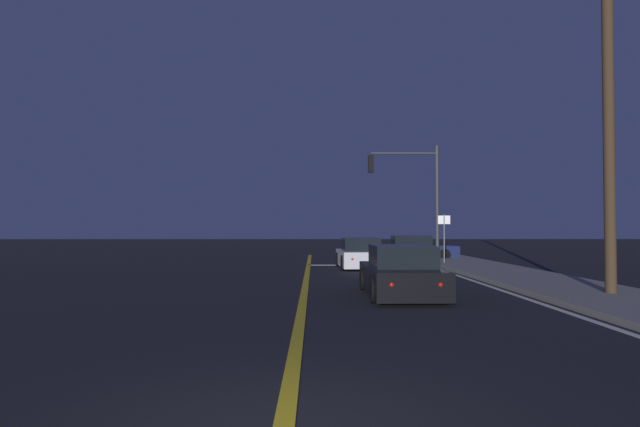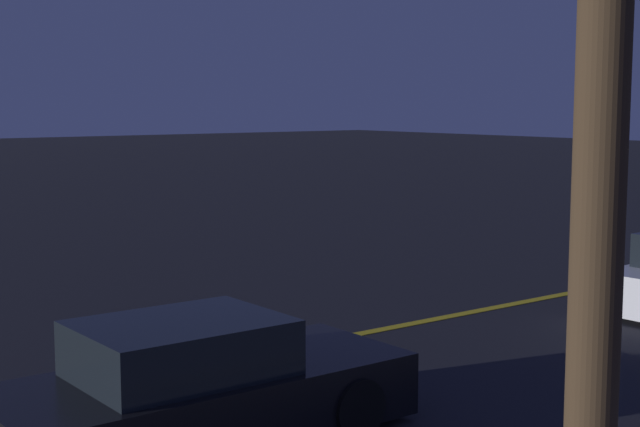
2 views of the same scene
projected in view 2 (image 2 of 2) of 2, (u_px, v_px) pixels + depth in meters
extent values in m
cube|color=gold|center=(224.00, 360.00, 12.81)|extent=(0.20, 39.39, 0.01)
cube|color=black|center=(204.00, 402.00, 9.67)|extent=(1.79, 4.43, 0.68)
cube|color=black|center=(180.00, 350.00, 9.44)|extent=(1.53, 2.04, 0.60)
cylinder|color=black|center=(268.00, 372.00, 11.17)|extent=(0.22, 0.64, 0.64)
cylinder|color=black|center=(356.00, 407.00, 9.87)|extent=(0.22, 0.64, 0.64)
cylinder|color=black|center=(46.00, 419.00, 9.51)|extent=(0.22, 0.64, 0.64)
sphere|color=#FFF4CC|center=(334.00, 350.00, 11.40)|extent=(0.18, 0.18, 0.18)
sphere|color=#FFF4CC|center=(394.00, 370.00, 10.53)|extent=(0.18, 0.18, 0.18)
cylinder|color=black|center=(622.00, 293.00, 15.73)|extent=(0.25, 0.65, 0.64)
sphere|color=red|center=(612.00, 290.00, 15.02)|extent=(0.14, 0.14, 0.14)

